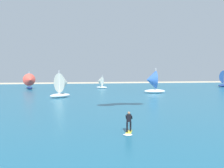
{
  "coord_description": "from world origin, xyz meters",
  "views": [
    {
      "loc": [
        -3.44,
        -2.27,
        5.07
      ],
      "look_at": [
        0.44,
        20.54,
        3.86
      ],
      "focal_mm": 43.56,
      "sensor_mm": 36.0,
      "label": 1
    }
  ],
  "objects_px": {
    "sailboat_center_horizon": "(152,82)",
    "sailboat_leading": "(30,81)",
    "sailboat_mid_left": "(63,85)",
    "sailboat_outermost": "(100,82)",
    "kitesurfer": "(129,125)"
  },
  "relations": [
    {
      "from": "sailboat_outermost",
      "to": "sailboat_mid_left",
      "type": "bearing_deg",
      "value": -113.15
    },
    {
      "from": "kitesurfer",
      "to": "sailboat_outermost",
      "type": "bearing_deg",
      "value": 85.33
    },
    {
      "from": "sailboat_mid_left",
      "to": "sailboat_leading",
      "type": "distance_m",
      "value": 24.18
    },
    {
      "from": "sailboat_leading",
      "to": "sailboat_outermost",
      "type": "height_order",
      "value": "sailboat_leading"
    },
    {
      "from": "sailboat_leading",
      "to": "sailboat_outermost",
      "type": "relative_size",
      "value": 1.26
    },
    {
      "from": "sailboat_leading",
      "to": "sailboat_center_horizon",
      "type": "bearing_deg",
      "value": -31.86
    },
    {
      "from": "sailboat_mid_left",
      "to": "sailboat_outermost",
      "type": "distance_m",
      "value": 24.41
    },
    {
      "from": "sailboat_center_horizon",
      "to": "sailboat_outermost",
      "type": "relative_size",
      "value": 1.5
    },
    {
      "from": "sailboat_center_horizon",
      "to": "sailboat_leading",
      "type": "xyz_separation_m",
      "value": [
        -27.13,
        16.86,
        -0.4
      ]
    },
    {
      "from": "kitesurfer",
      "to": "sailboat_outermost",
      "type": "distance_m",
      "value": 51.52
    },
    {
      "from": "sailboat_mid_left",
      "to": "sailboat_outermost",
      "type": "relative_size",
      "value": 1.37
    },
    {
      "from": "kitesurfer",
      "to": "sailboat_outermost",
      "type": "height_order",
      "value": "sailboat_outermost"
    },
    {
      "from": "sailboat_center_horizon",
      "to": "sailboat_mid_left",
      "type": "relative_size",
      "value": 1.09
    },
    {
      "from": "kitesurfer",
      "to": "sailboat_leading",
      "type": "height_order",
      "value": "sailboat_leading"
    },
    {
      "from": "kitesurfer",
      "to": "sailboat_mid_left",
      "type": "xyz_separation_m",
      "value": [
        -5.4,
        28.9,
        1.65
      ]
    }
  ]
}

